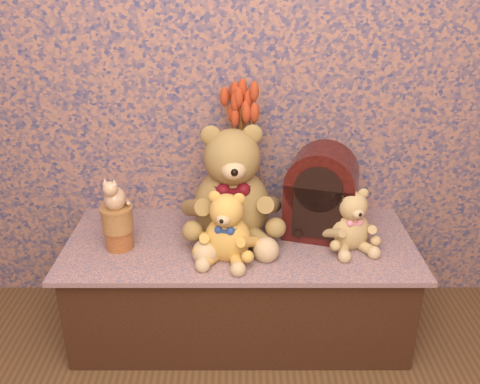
{
  "coord_description": "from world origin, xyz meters",
  "views": [
    {
      "loc": [
        -0.0,
        -0.63,
        1.48
      ],
      "look_at": [
        0.0,
        1.16,
        0.67
      ],
      "focal_mm": 39.12,
      "sensor_mm": 36.0,
      "label": 1
    }
  ],
  "objects_px": {
    "teddy_large": "(232,178)",
    "teddy_small": "(350,216)",
    "teddy_medium": "(227,222)",
    "cathedral_radio": "(321,192)",
    "biscuit_tin_lower": "(119,238)",
    "ceramic_vase": "(244,201)",
    "cat_figurine": "(114,191)"
  },
  "relations": [
    {
      "from": "cathedral_radio",
      "to": "cat_figurine",
      "type": "bearing_deg",
      "value": -155.91
    },
    {
      "from": "teddy_medium",
      "to": "cathedral_radio",
      "type": "relative_size",
      "value": 0.77
    },
    {
      "from": "teddy_small",
      "to": "cat_figurine",
      "type": "height_order",
      "value": "cat_figurine"
    },
    {
      "from": "ceramic_vase",
      "to": "biscuit_tin_lower",
      "type": "bearing_deg",
      "value": -156.49
    },
    {
      "from": "teddy_large",
      "to": "teddy_small",
      "type": "xyz_separation_m",
      "value": [
        0.46,
        -0.09,
        -0.12
      ]
    },
    {
      "from": "teddy_medium",
      "to": "ceramic_vase",
      "type": "relative_size",
      "value": 1.45
    },
    {
      "from": "teddy_medium",
      "to": "cat_figurine",
      "type": "bearing_deg",
      "value": -176.64
    },
    {
      "from": "teddy_large",
      "to": "cat_figurine",
      "type": "xyz_separation_m",
      "value": [
        -0.44,
        -0.11,
        -0.01
      ]
    },
    {
      "from": "teddy_small",
      "to": "cathedral_radio",
      "type": "distance_m",
      "value": 0.15
    },
    {
      "from": "ceramic_vase",
      "to": "biscuit_tin_lower",
      "type": "relative_size",
      "value": 1.82
    },
    {
      "from": "teddy_medium",
      "to": "ceramic_vase",
      "type": "height_order",
      "value": "teddy_medium"
    },
    {
      "from": "biscuit_tin_lower",
      "to": "teddy_large",
      "type": "bearing_deg",
      "value": 13.6
    },
    {
      "from": "cat_figurine",
      "to": "teddy_medium",
      "type": "bearing_deg",
      "value": -0.13
    },
    {
      "from": "teddy_large",
      "to": "teddy_small",
      "type": "height_order",
      "value": "teddy_large"
    },
    {
      "from": "ceramic_vase",
      "to": "biscuit_tin_lower",
      "type": "height_order",
      "value": "ceramic_vase"
    },
    {
      "from": "teddy_medium",
      "to": "cathedral_radio",
      "type": "distance_m",
      "value": 0.41
    },
    {
      "from": "cathedral_radio",
      "to": "cat_figurine",
      "type": "relative_size",
      "value": 2.79
    },
    {
      "from": "cat_figurine",
      "to": "teddy_large",
      "type": "bearing_deg",
      "value": 22.3
    },
    {
      "from": "teddy_small",
      "to": "cat_figurine",
      "type": "distance_m",
      "value": 0.91
    },
    {
      "from": "ceramic_vase",
      "to": "cat_figurine",
      "type": "relative_size",
      "value": 1.48
    },
    {
      "from": "teddy_large",
      "to": "cathedral_radio",
      "type": "distance_m",
      "value": 0.36
    },
    {
      "from": "teddy_medium",
      "to": "teddy_large",
      "type": "bearing_deg",
      "value": 97.45
    },
    {
      "from": "teddy_large",
      "to": "teddy_medium",
      "type": "distance_m",
      "value": 0.2
    },
    {
      "from": "cathedral_radio",
      "to": "biscuit_tin_lower",
      "type": "distance_m",
      "value": 0.82
    },
    {
      "from": "biscuit_tin_lower",
      "to": "cat_figurine",
      "type": "bearing_deg",
      "value": 0.0
    },
    {
      "from": "biscuit_tin_lower",
      "to": "cat_figurine",
      "type": "height_order",
      "value": "cat_figurine"
    },
    {
      "from": "teddy_large",
      "to": "biscuit_tin_lower",
      "type": "relative_size",
      "value": 4.59
    },
    {
      "from": "cathedral_radio",
      "to": "teddy_large",
      "type": "bearing_deg",
      "value": -163.24
    },
    {
      "from": "cathedral_radio",
      "to": "teddy_small",
      "type": "bearing_deg",
      "value": -27.17
    },
    {
      "from": "ceramic_vase",
      "to": "cat_figurine",
      "type": "height_order",
      "value": "cat_figurine"
    },
    {
      "from": "teddy_large",
      "to": "cathedral_radio",
      "type": "relative_size",
      "value": 1.34
    },
    {
      "from": "cathedral_radio",
      "to": "biscuit_tin_lower",
      "type": "relative_size",
      "value": 3.44
    }
  ]
}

